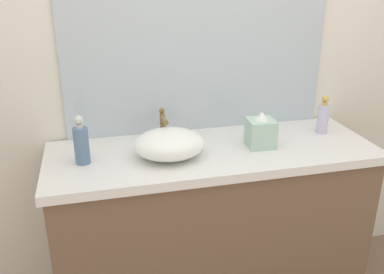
# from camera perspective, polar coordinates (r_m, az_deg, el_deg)

# --- Properties ---
(bathroom_wall_rear) EXTENTS (6.00, 0.06, 2.60)m
(bathroom_wall_rear) POSITION_cam_1_polar(r_m,az_deg,el_deg) (2.21, 1.58, 10.82)
(bathroom_wall_rear) COLOR silver
(bathroom_wall_rear) RESTS_ON ground
(vanity_counter) EXTENTS (1.58, 0.57, 0.92)m
(vanity_counter) POSITION_cam_1_polar(r_m,az_deg,el_deg) (2.24, 2.68, -12.41)
(vanity_counter) COLOR brown
(vanity_counter) RESTS_ON ground
(wall_mirror_panel) EXTENTS (1.37, 0.01, 1.17)m
(wall_mirror_panel) POSITION_cam_1_polar(r_m,az_deg,el_deg) (2.14, 0.95, 15.94)
(wall_mirror_panel) COLOR #B2BCC6
(wall_mirror_panel) RESTS_ON vanity_counter
(sink_basin) EXTENTS (0.33, 0.28, 0.13)m
(sink_basin) POSITION_cam_1_polar(r_m,az_deg,el_deg) (1.91, -3.07, -0.94)
(sink_basin) COLOR white
(sink_basin) RESTS_ON vanity_counter
(faucet) EXTENTS (0.03, 0.13, 0.18)m
(faucet) POSITION_cam_1_polar(r_m,az_deg,el_deg) (2.04, -3.95, 1.78)
(faucet) COLOR brown
(faucet) RESTS_ON vanity_counter
(soap_dispenser) EXTENTS (0.07, 0.07, 0.22)m
(soap_dispenser) POSITION_cam_1_polar(r_m,az_deg,el_deg) (1.90, -14.81, -0.84)
(soap_dispenser) COLOR slate
(soap_dispenser) RESTS_ON vanity_counter
(lotion_bottle) EXTENTS (0.06, 0.06, 0.20)m
(lotion_bottle) POSITION_cam_1_polar(r_m,az_deg,el_deg) (2.29, 17.37, 2.61)
(lotion_bottle) COLOR silver
(lotion_bottle) RESTS_ON vanity_counter
(tissue_box) EXTENTS (0.14, 0.14, 0.18)m
(tissue_box) POSITION_cam_1_polar(r_m,az_deg,el_deg) (2.05, 9.32, 0.74)
(tissue_box) COLOR #A9CAB7
(tissue_box) RESTS_ON vanity_counter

